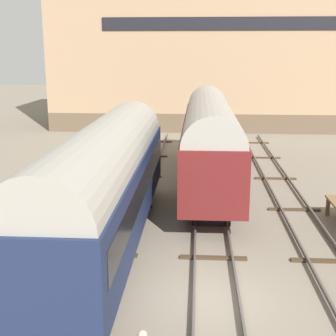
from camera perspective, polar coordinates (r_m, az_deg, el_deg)
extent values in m
plane|color=slate|center=(15.88, 5.88, -15.55)|extent=(200.00, 200.00, 0.00)
cube|color=#4C4742|center=(16.35, -12.39, -14.18)|extent=(0.08, 60.00, 0.16)
cube|color=#4C4742|center=(16.04, -7.29, -14.55)|extent=(0.08, 60.00, 0.16)
cube|color=#3D2D1E|center=(18.86, -7.72, -10.45)|extent=(2.60, 0.24, 0.10)
cube|color=#3D2D1E|center=(24.36, -4.98, -4.65)|extent=(2.60, 0.24, 0.10)
cube|color=#3D2D1E|center=(30.05, -3.28, -1.02)|extent=(2.60, 0.24, 0.10)
cube|color=#3D2D1E|center=(35.85, -2.13, 1.46)|extent=(2.60, 0.24, 0.10)
cube|color=#3D2D1E|center=(41.70, -1.30, 3.24)|extent=(2.60, 0.24, 0.10)
cube|color=#4C4742|center=(15.78, 3.20, -14.95)|extent=(0.08, 60.00, 0.16)
cube|color=#4C4742|center=(15.84, 8.58, -14.98)|extent=(0.08, 60.00, 0.16)
cube|color=#3D2D1E|center=(18.53, 5.55, -10.85)|extent=(2.60, 0.24, 0.10)
cube|color=#3D2D1E|center=(24.10, 5.13, -4.86)|extent=(2.60, 0.24, 0.10)
cube|color=#3D2D1E|center=(29.85, 4.87, -1.15)|extent=(2.60, 0.24, 0.10)
cube|color=#3D2D1E|center=(35.67, 4.70, 1.36)|extent=(2.60, 0.24, 0.10)
cube|color=#3D2D1E|center=(41.55, 4.57, 3.16)|extent=(2.60, 0.24, 0.10)
cube|color=#4C4742|center=(16.33, 18.85, -14.67)|extent=(0.08, 60.00, 0.16)
cube|color=#3D2D1E|center=(19.16, 18.62, -10.68)|extent=(2.60, 0.24, 0.10)
cube|color=#3D2D1E|center=(24.60, 15.14, -4.92)|extent=(2.60, 0.24, 0.10)
cube|color=#3D2D1E|center=(30.25, 12.97, -1.26)|extent=(2.60, 0.24, 0.10)
cube|color=#3D2D1E|center=(36.01, 11.49, 1.24)|extent=(2.60, 0.24, 0.10)
cube|color=#3D2D1E|center=(41.84, 10.43, 3.05)|extent=(2.60, 0.24, 0.10)
cube|color=black|center=(34.09, 4.75, 1.54)|extent=(1.80, 2.40, 1.00)
cube|color=black|center=(22.75, 5.23, -4.82)|extent=(1.80, 2.40, 1.00)
cube|color=#5B1919|center=(27.94, 5.02, 2.88)|extent=(2.97, 18.08, 2.93)
cube|color=black|center=(27.87, 5.04, 3.59)|extent=(3.01, 16.63, 1.05)
cylinder|color=gray|center=(27.69, 5.09, 5.86)|extent=(2.82, 17.72, 2.82)
cube|color=black|center=(24.31, -4.97, -3.58)|extent=(1.80, 2.40, 1.00)
cube|color=black|center=(14.70, -11.38, -16.12)|extent=(1.80, 2.40, 1.00)
cube|color=#192342|center=(18.73, -7.50, -2.94)|extent=(2.99, 16.40, 2.79)
cube|color=black|center=(18.64, -7.54, -1.96)|extent=(3.03, 15.09, 1.00)
cylinder|color=gray|center=(18.38, -7.64, 1.22)|extent=(2.84, 16.07, 2.84)
cylinder|color=brown|center=(24.21, 18.91, -4.48)|extent=(0.20, 0.20, 0.92)
sphere|color=tan|center=(11.19, -3.15, -19.65)|extent=(0.22, 0.22, 0.22)
cube|color=brown|center=(52.52, 8.36, 6.31)|extent=(38.52, 12.12, 1.89)
cube|color=#9E7F60|center=(52.14, 8.74, 16.65)|extent=(38.52, 12.12, 17.00)
cube|color=black|center=(46.06, 9.40, 17.00)|extent=(26.97, 0.10, 1.20)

